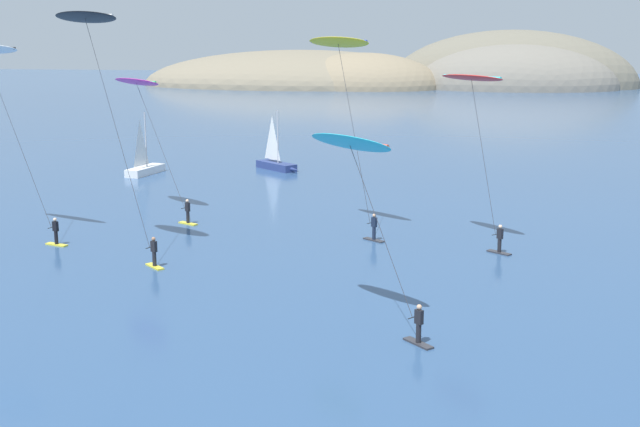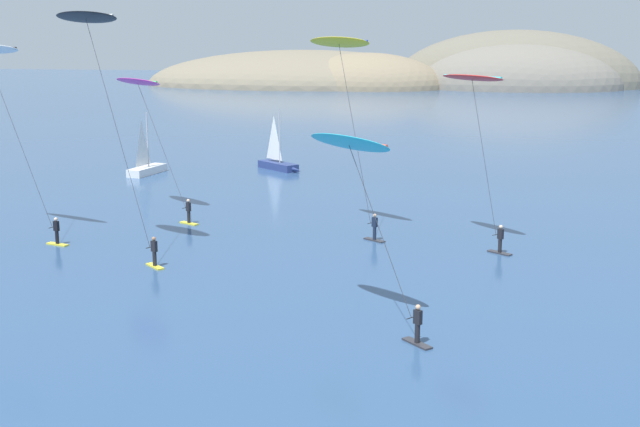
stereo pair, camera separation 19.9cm
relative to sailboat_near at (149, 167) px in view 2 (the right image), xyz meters
name	(u,v)px [view 2 (the right image)]	position (x,y,z in m)	size (l,w,h in m)	color
headland_island	(412,87)	(12.37, 145.86, -0.64)	(132.31, 50.84, 29.58)	slate
sailboat_near	(149,167)	(0.00, 0.00, 0.00)	(2.15, 5.97, 5.70)	white
sailboat_far	(280,163)	(11.46, 4.46, 0.00)	(5.19, 4.54, 5.70)	navy
kitesurfer_black	(91,35)	(8.83, -27.47, 11.85)	(7.63, 4.67, 13.82)	yellow
kitesurfer_yellow	(342,58)	(21.51, -19.51, 10.45)	(5.82, 4.57, 12.48)	#2D2D33
kitesurfer_red	(475,95)	(29.70, -21.17, 8.43)	(4.86, 4.61, 10.30)	#2D2D33
kitesurfer_cyan	(354,157)	(24.86, -35.87, 6.68)	(6.27, 5.15, 8.40)	#2D2D33
kitesurfer_magenta	(141,91)	(6.65, -16.08, 8.03)	(8.01, 5.90, 9.68)	yellow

